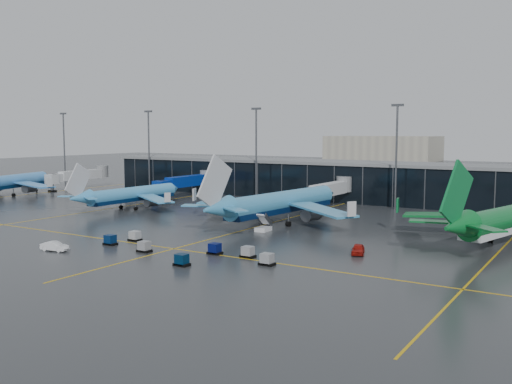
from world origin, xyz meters
The scene contains 12 objects.
ground centered at (0.00, 0.00, 0.00)m, with size 600.00×600.00×0.00m, color #282B2D.
terminal_pier centered at (0.00, 62.00, 5.42)m, with size 142.00×17.00×10.70m.
jet_bridges centered at (-35.00, 42.99, 4.55)m, with size 94.00×27.50×7.20m.
flood_masts centered at (5.00, 50.00, 13.81)m, with size 203.00×0.50×25.50m.
taxi_lines centered at (10.00, 10.61, 0.01)m, with size 220.00×120.00×0.02m.
airliner_klm_west centered at (-81.74, 18.80, 6.47)m, with size 36.96×42.09×12.94m, color #4593E4, non-canonical shape.
airliner_arkefly centered at (-29.98, 17.04, 5.66)m, with size 32.34×36.83×11.32m, color #439EDB, non-canonical shape.
airliner_klm_near centered at (12.23, 16.58, 7.03)m, with size 40.17×45.75×14.06m, color #3C91C6, non-canonical shape.
baggage_carts centered at (13.62, -17.15, 0.76)m, with size 31.91×11.62×1.70m.
mobile_airstair centered at (13.70, 6.72, 0.77)m, with size 2.40×3.33×3.45m.
service_van_red centered at (36.82, -3.05, 0.78)m, with size 1.84×4.57×1.56m, color #9F130C.
service_van_white centered at (-4.93, -26.37, 0.77)m, with size 1.62×4.65×1.53m, color silver.
Camera 1 is at (69.41, -84.77, 18.84)m, focal length 40.00 mm.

